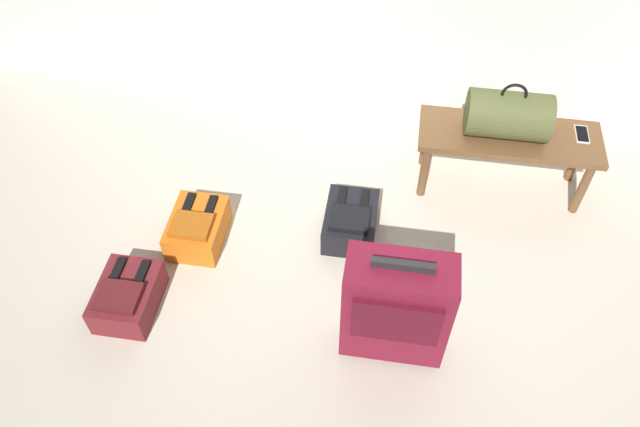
# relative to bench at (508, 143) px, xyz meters

# --- Properties ---
(ground_plane) EXTENTS (6.60, 6.60, 0.00)m
(ground_plane) POSITION_rel_bench_xyz_m (-0.58, -0.91, -0.35)
(ground_plane) COLOR beige
(bench) EXTENTS (1.00, 0.36, 0.41)m
(bench) POSITION_rel_bench_xyz_m (0.00, 0.00, 0.00)
(bench) COLOR brown
(bench) RESTS_ON ground
(duffel_bag_olive) EXTENTS (0.44, 0.26, 0.34)m
(duffel_bag_olive) POSITION_rel_bench_xyz_m (-0.04, 0.00, 0.20)
(duffel_bag_olive) COLOR #51562D
(duffel_bag_olive) RESTS_ON bench
(cell_phone) EXTENTS (0.07, 0.14, 0.01)m
(cell_phone) POSITION_rel_bench_xyz_m (0.39, 0.05, 0.07)
(cell_phone) COLOR silver
(cell_phone) RESTS_ON bench
(suitcase_upright_burgundy) EXTENTS (0.48, 0.26, 0.69)m
(suitcase_upright_burgundy) POSITION_rel_bench_xyz_m (-0.54, -1.17, 0.00)
(suitcase_upright_burgundy) COLOR maroon
(suitcase_upright_burgundy) RESTS_ON ground
(backpack_maroon) EXTENTS (0.28, 0.38, 0.21)m
(backpack_maroon) POSITION_rel_bench_xyz_m (-1.87, -1.15, -0.26)
(backpack_maroon) COLOR maroon
(backpack_maroon) RESTS_ON ground
(backpack_dark) EXTENTS (0.28, 0.38, 0.21)m
(backpack_dark) POSITION_rel_bench_xyz_m (-0.82, -0.49, -0.26)
(backpack_dark) COLOR black
(backpack_dark) RESTS_ON ground
(backpack_orange) EXTENTS (0.28, 0.38, 0.21)m
(backpack_orange) POSITION_rel_bench_xyz_m (-1.64, -0.66, -0.26)
(backpack_orange) COLOR orange
(backpack_orange) RESTS_ON ground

